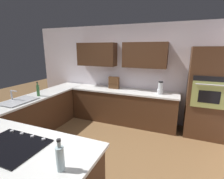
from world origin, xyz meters
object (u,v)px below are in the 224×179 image
cooktop (11,145)px  blender (160,89)px  sink_unit (19,101)px  spice_rack (114,83)px  wall_oven (207,93)px  second_bottle (60,158)px  dish_soap_bottle (38,90)px

cooktop → blender: 3.24m
sink_unit → spice_rack: spice_rack is taller
wall_oven → blender: wall_oven is taller
wall_oven → blender: (1.00, 0.00, 0.02)m
sink_unit → wall_oven: bearing=-154.6°
blender → second_bottle: bearing=79.9°
cooktop → second_bottle: size_ratio=2.44×
spice_rack → cooktop: bearing=88.6°
blender → dish_soap_bottle: bearing=25.7°
dish_soap_bottle → spice_rack: bearing=-135.4°
wall_oven → dish_soap_bottle: 3.83m
sink_unit → dish_soap_bottle: 0.50m
sink_unit → cooktop: sink_unit is taller
sink_unit → dish_soap_bottle: size_ratio=2.09×
dish_soap_bottle → second_bottle: (-2.08, 1.79, -0.01)m
wall_oven → second_bottle: 3.42m
wall_oven → dish_soap_bottle: (3.62, 1.26, 0.03)m
blender → spice_rack: (1.25, -0.09, 0.03)m
blender → wall_oven: bearing=-179.9°
blender → sink_unit: bearing=33.0°
wall_oven → spice_rack: (2.25, -0.08, 0.05)m
sink_unit → second_bottle: size_ratio=2.25×
wall_oven → blender: 1.00m
sink_unit → spice_rack: size_ratio=2.12×
sink_unit → second_bottle: second_bottle is taller
spice_rack → dish_soap_bottle: size_ratio=0.98×
wall_oven → cooktop: bearing=51.9°
cooktop → blender: (-1.32, -2.96, 0.13)m
spice_rack → dish_soap_bottle: bearing=44.6°
dish_soap_bottle → second_bottle: 2.74m
cooktop → blender: size_ratio=2.45×
blender → second_bottle: size_ratio=1.00×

